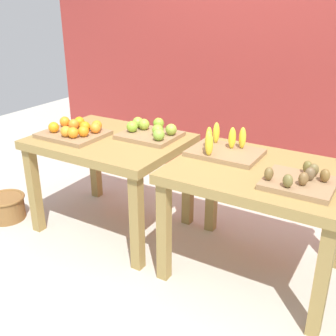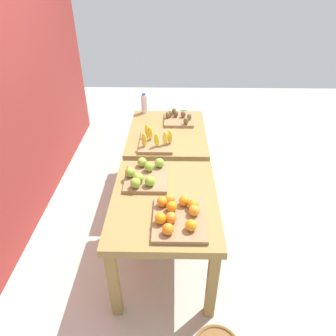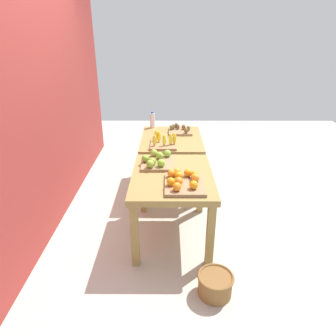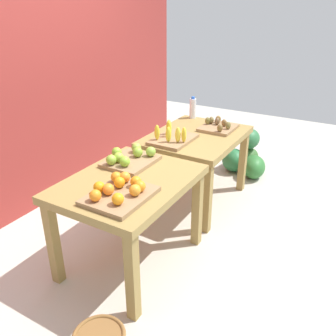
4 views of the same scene
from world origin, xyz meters
TOP-DOWN VIEW (x-y plane):
  - ground_plane at (0.00, 0.00)m, footprint 8.00×8.00m
  - back_wall at (0.00, 1.35)m, footprint 4.40×0.12m
  - display_table_left at (-0.56, 0.00)m, footprint 1.04×0.80m
  - display_table_right at (0.56, 0.00)m, footprint 1.04×0.80m
  - orange_bin at (-0.79, -0.10)m, footprint 0.44×0.36m
  - apple_bin at (-0.32, 0.16)m, footprint 0.40×0.36m
  - banana_crate at (0.27, 0.10)m, footprint 0.44×0.33m
  - kiwi_bin at (0.81, -0.12)m, footprint 0.36×0.32m
  - wicker_basket at (-1.37, -0.35)m, footprint 0.30×0.30m

SIDE VIEW (x-z plane):
  - ground_plane at x=0.00m, z-range 0.00..0.00m
  - wicker_basket at x=-1.37m, z-range 0.01..0.20m
  - display_table_left at x=-0.56m, z-range 0.26..0.98m
  - display_table_right at x=0.56m, z-range 0.26..0.98m
  - kiwi_bin at x=0.81m, z-range 0.70..0.80m
  - banana_crate at x=0.27m, z-range 0.68..0.85m
  - orange_bin at x=-0.79m, z-range 0.71..0.81m
  - apple_bin at x=-0.32m, z-range 0.71..0.82m
  - back_wall at x=0.00m, z-range 0.00..3.00m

